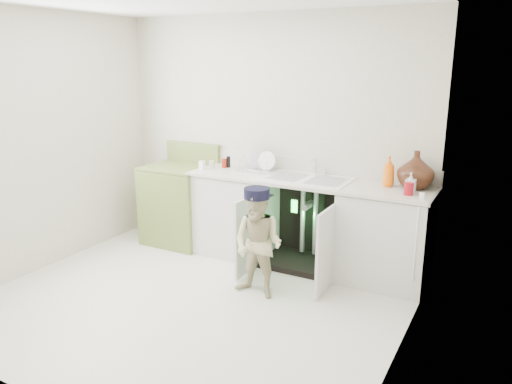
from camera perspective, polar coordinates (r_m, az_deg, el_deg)
ground at (r=4.47m, az=-7.38°, el=-12.28°), size 3.50×3.50×0.00m
room_shell at (r=4.05m, az=-7.96°, el=3.64°), size 6.00×5.50×1.26m
counter_run at (r=5.00m, az=6.10°, el=-3.27°), size 2.44×1.02×1.24m
avocado_stove at (r=5.73m, az=-8.63°, el=-1.23°), size 0.71×0.65×1.10m
repair_worker at (r=4.34m, az=0.25°, el=-5.84°), size 0.49×0.68×0.98m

